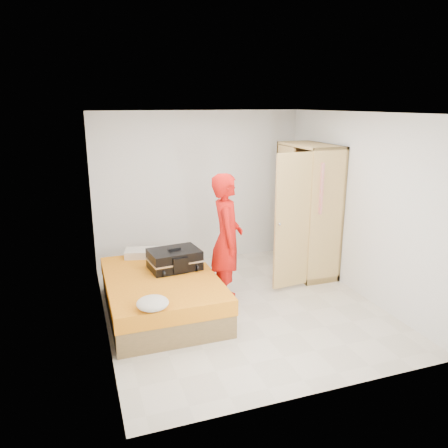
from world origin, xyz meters
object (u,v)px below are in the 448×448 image
object	(u,v)px
person	(227,239)
round_cushion	(153,303)
bed	(162,294)
suitcase	(175,259)
wardrobe	(306,214)

from	to	relation	value
person	round_cushion	distance (m)	1.56
bed	suitcase	distance (m)	0.50
person	round_cushion	size ratio (longest dim) A/B	5.05
bed	round_cushion	xyz separation A→B (m)	(-0.27, -0.90, 0.32)
bed	wardrobe	distance (m)	2.69
suitcase	person	bearing A→B (deg)	-22.43
suitcase	round_cushion	distance (m)	1.23
wardrobe	round_cushion	size ratio (longest dim) A/B	5.82
wardrobe	suitcase	xyz separation A→B (m)	(-2.26, -0.42, -0.37)
bed	person	size ratio (longest dim) A/B	1.11
person	suitcase	bearing A→B (deg)	90.63
suitcase	round_cushion	bearing A→B (deg)	-120.97
wardrobe	person	size ratio (longest dim) A/B	1.15
suitcase	round_cushion	xyz separation A→B (m)	(-0.51, -1.12, -0.07)
bed	round_cushion	bearing A→B (deg)	-106.72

